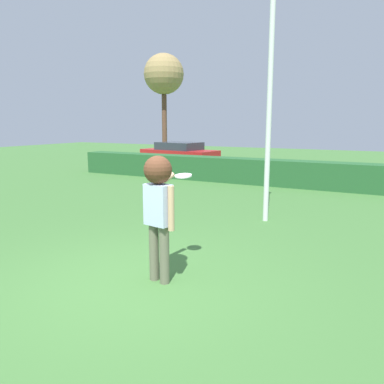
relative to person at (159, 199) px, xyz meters
The scene contains 7 objects.
ground_plane 1.26m from the person, 137.90° to the right, with size 60.00×60.00×0.00m, color #3F6F34.
person is the anchor object (origin of this frame).
frisbee 0.78m from the person, 91.59° to the left, with size 0.27×0.27×0.05m.
lamppost 4.71m from the person, 85.69° to the left, with size 0.24×0.24×6.44m.
hedge_row 9.28m from the person, 91.65° to the left, with size 18.65×0.90×0.93m, color #24572B.
parked_car_red 15.16m from the person, 118.81° to the left, with size 4.42×2.35×1.25m.
bare_elm_tree 19.55m from the person, 121.79° to the left, with size 2.47×2.47×6.46m.
Camera 1 is at (3.10, -4.11, 2.25)m, focal length 35.50 mm.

